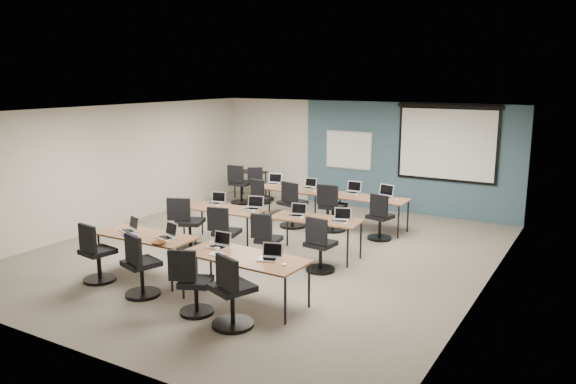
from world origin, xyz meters
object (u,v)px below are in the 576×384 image
Objects in this scene: laptop_2 at (219,243)px; task_chair_6 at (267,244)px; task_chair_3 at (231,297)px; task_chair_0 at (96,258)px; task_chair_2 at (193,288)px; task_chair_9 at (292,208)px; task_chair_11 at (380,221)px; laptop_6 at (297,213)px; training_table_back_left at (291,190)px; task_chair_5 at (225,237)px; whiteboard at (349,150)px; task_chair_1 at (140,270)px; laptop_3 at (270,255)px; laptop_9 at (309,186)px; training_table_front_right at (244,259)px; task_chair_10 at (332,211)px; task_chair_8 at (260,203)px; laptop_0 at (130,227)px; laptop_7 at (341,218)px; training_table_mid_left at (223,210)px; spare_chair_b at (240,188)px; laptop_4 at (216,201)px; training_table_mid_right at (316,221)px; laptop_11 at (385,194)px; projector_screen at (447,139)px; laptop_5 at (253,206)px; task_chair_7 at (319,249)px; laptop_10 at (353,190)px; utility_table at (250,175)px; training_table_front_left at (146,238)px; laptop_8 at (274,181)px; laptop_1 at (168,234)px; spare_chair_a at (260,188)px; training_table_back_right at (368,200)px; task_chair_4 at (187,228)px.

laptop_2 is 1.51m from task_chair_6.
task_chair_0 is at bearing -164.12° from task_chair_3.
task_chair_2 is 0.92× the size of task_chair_9.
laptop_6 is at bearing -110.65° from task_chair_11.
training_table_back_left is 3.21m from task_chair_5.
whiteboard is 1.26× the size of task_chair_1.
training_table_back_left is 5.75× the size of laptop_3.
task_chair_1 reaches higher than laptop_9.
task_chair_3 is (0.33, -0.78, -0.25)m from training_table_front_right.
task_chair_10 reaches higher than task_chair_5.
task_chair_0 is 1.02× the size of task_chair_8.
laptop_7 is at bearing 60.37° from laptop_0.
training_table_mid_left is 2.02m from task_chair_8.
task_chair_11 is 0.94× the size of spare_chair_b.
training_table_mid_right is at bearing -14.04° from laptop_4.
laptop_9 is at bearing 95.33° from laptop_3.
laptop_7 is 5.15m from spare_chair_b.
laptop_11 reaches higher than training_table_front_right.
projector_screen is 8.01× the size of laptop_2.
projector_screen is 5.92m from task_chair_5.
projector_screen is 6.63× the size of laptop_11.
training_table_back_left is 5.24× the size of laptop_5.
task_chair_7 reaches higher than laptop_10.
training_table_front_left is at bearing -72.17° from utility_table.
task_chair_3 is (0.91, -0.95, -0.35)m from laptop_2.
whiteboard is at bearing 106.14° from task_chair_1.
laptop_10 reaches higher than training_table_front_right.
laptop_8 is (-0.14, 4.84, 0.00)m from laptop_0.
task_chair_5 is 3.29× the size of laptop_6.
laptop_1 reaches higher than training_table_mid_right.
spare_chair_a is (-1.53, 1.01, -0.28)m from training_table_back_left.
laptop_11 is 0.37× the size of task_chair_11.
task_chair_0 is 5.58m from laptop_9.
task_chair_9 reaches higher than training_table_mid_left.
training_table_front_left is at bearing -90.52° from training_table_mid_left.
task_chair_1 reaches higher than laptop_4.
whiteboard reaches higher than task_chair_6.
training_table_back_right is 2.95m from task_chair_7.
projector_screen reaches higher than laptop_8.
laptop_1 is 2.56m from task_chair_7.
task_chair_4 is (-0.43, 1.53, -0.25)m from training_table_front_left.
laptop_10 reaches higher than training_table_front_left.
laptop_10 is (2.03, 0.74, 0.39)m from task_chair_8.
task_chair_11 is (0.15, 1.57, -0.38)m from laptop_7.
laptop_2 is at bearing -97.81° from task_chair_6.
laptop_9 is 1.91m from laptop_11.
laptop_5 is at bearing -92.73° from whiteboard.
projector_screen reaches higher than task_chair_2.
laptop_6 is at bearing -66.10° from laptop_9.
utility_table is (-3.54, 3.63, -0.13)m from laptop_6.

